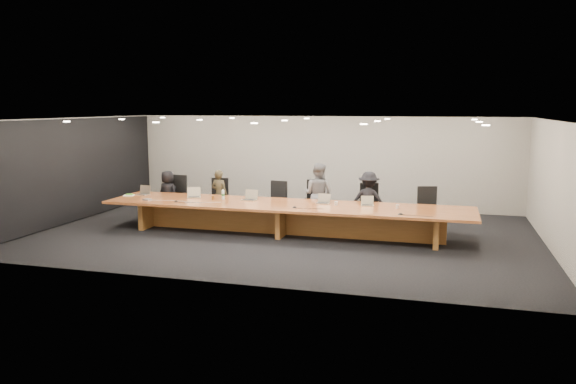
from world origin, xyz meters
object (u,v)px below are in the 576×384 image
Objects in this scene: laptop_b at (194,192)px; laptop_e at (367,201)px; laptop_d at (323,199)px; person_b at (220,195)px; paper_cup_near at (336,203)px; mic_left at (176,201)px; chair_left at (218,198)px; chair_far_left at (175,196)px; chair_right at (369,205)px; laptop_a at (142,190)px; chair_mid_left at (275,202)px; mic_right at (401,214)px; person_a at (168,194)px; person_d at (369,200)px; person_c at (318,194)px; paper_cup_far at (397,207)px; laptop_c at (249,195)px; conference_table at (285,213)px; chair_far_right at (429,210)px; chair_mid_right at (316,202)px; mic_center at (295,207)px; av_box at (147,200)px; water_bottle at (223,195)px; amber_mug at (213,198)px.

laptop_b is 1.15× the size of laptop_e.
person_b is at bearing 166.40° from laptop_d.
mic_left is at bearing -171.96° from paper_cup_near.
chair_left is 11.78× the size of paper_cup_near.
paper_cup_near is (4.86, -1.15, 0.20)m from chair_far_left.
chair_right reaches higher than laptop_a.
chair_mid_left is 3.92m from mic_right.
person_d reaches higher than person_a.
person_c is 4.79× the size of laptop_b.
person_c is at bearing 176.54° from chair_right.
chair_mid_left reaches higher than paper_cup_far.
person_a is at bearing 169.86° from laptop_c.
conference_table is 70.10× the size of mic_right.
chair_far_right is 3.35× the size of laptop_b.
person_d reaches higher than chair_mid_right.
person_b is 12.46× the size of mic_center.
chair_right is 0.19m from person_d.
av_box is 6.34m from mic_right.
mic_center is (-2.34, -0.52, -0.03)m from paper_cup_far.
person_d is 6.35× the size of water_bottle.
conference_table is at bearing 178.46° from laptop_e.
conference_table is 7.56× the size of chair_far_left.
laptop_b is at bearing 6.83° from laptop_a.
person_a is 11.89× the size of mic_center.
chair_far_right is (3.38, 1.15, 0.06)m from conference_table.
chair_far_right is at bearing -165.30° from person_a.
conference_table is 6.15× the size of person_d.
laptop_c is at bearing -175.81° from laptop_d.
chair_mid_right is 0.86× the size of person_b.
chair_right reaches higher than laptop_b.
amber_mug is at bearing -179.69° from paper_cup_near.
amber_mug is at bearing 165.18° from person_a.
chair_mid_right reaches higher than chair_right.
person_d is at bearing 117.37° from mic_right.
laptop_c is at bearing -166.82° from chair_right.
paper_cup_near is (5.31, -0.18, -0.08)m from laptop_a.
chair_mid_left is 3.66× the size of laptop_d.
amber_mug is (2.12, -0.19, -0.08)m from laptop_a.
laptop_c reaches higher than laptop_e.
amber_mug is at bearing 171.17° from mic_right.
amber_mug is (0.60, -0.14, -0.09)m from laptop_b.
chair_left is at bearing 37.78° from laptop_a.
laptop_d is 3.51× the size of paper_cup_far.
person_c is at bearing 23.85° from water_bottle.
chair_mid_right reaches higher than water_bottle.
laptop_d is at bearing 175.51° from person_b.
mic_center is (-0.20, -1.65, -0.06)m from person_c.
paper_cup_near reaches higher than mic_center.
person_a reaches higher than mic_left.
laptop_d is 1.55× the size of av_box.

